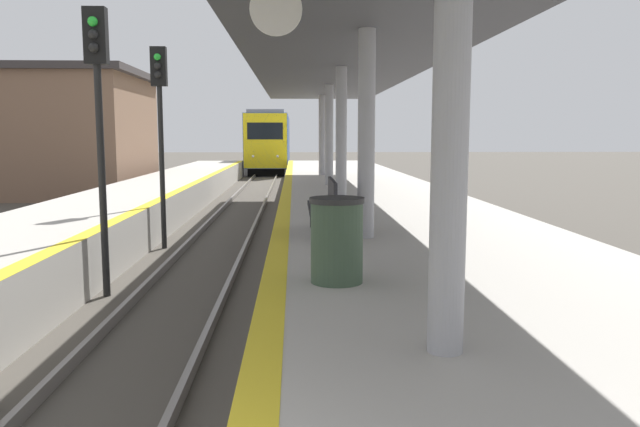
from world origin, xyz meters
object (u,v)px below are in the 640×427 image
at_px(train, 270,141).
at_px(bench, 325,205).
at_px(signal_far, 160,110).
at_px(trash_bin, 337,240).
at_px(signal_mid, 98,98).

relative_size(train, bench, 9.79).
bearing_deg(signal_far, bench, -49.88).
distance_m(train, bench, 38.41).
distance_m(signal_far, trash_bin, 8.95).
bearing_deg(bench, train, 93.61).
bearing_deg(signal_far, signal_mid, -90.53).
relative_size(signal_far, trash_bin, 4.88).
relative_size(train, signal_mid, 3.54).
bearing_deg(signal_far, trash_bin, -65.54).
relative_size(trash_bin, bench, 0.57).
bearing_deg(trash_bin, signal_mid, 136.58).
xyz_separation_m(trash_bin, bench, (0.04, 3.62, -0.00)).
height_order(signal_mid, signal_far, same).
xyz_separation_m(train, trash_bin, (2.37, -41.95, -0.71)).
relative_size(signal_mid, signal_far, 1.00).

